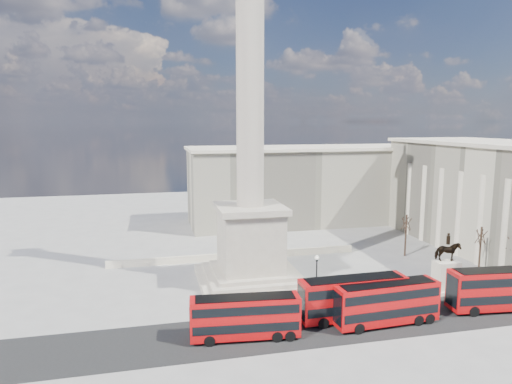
{
  "coord_description": "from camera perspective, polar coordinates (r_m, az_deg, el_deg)",
  "views": [
    {
      "loc": [
        -12.83,
        -53.68,
        21.9
      ],
      "look_at": [
        0.35,
        3.09,
        12.91
      ],
      "focal_mm": 32.0,
      "sensor_mm": 36.0,
      "label": 1
    }
  ],
  "objects": [
    {
      "name": "red_bus_b",
      "position": [
        53.04,
        12.09,
        -12.8
      ],
      "size": [
        12.16,
        3.04,
        4.91
      ],
      "rotation": [
        0.0,
        0.0,
        0.02
      ],
      "color": "#B5090B",
      "rests_on": "ground"
    },
    {
      "name": "pedestrian_crossing",
      "position": [
        63.36,
        17.73,
        -11.14
      ],
      "size": [
        0.64,
        0.98,
        1.54
      ],
      "primitive_type": "imported",
      "rotation": [
        0.0,
        0.0,
        1.89
      ],
      "color": "black",
      "rests_on": "ground"
    },
    {
      "name": "red_bus_c",
      "position": [
        52.78,
        16.04,
        -13.15
      ],
      "size": [
        11.88,
        3.35,
        4.76
      ],
      "rotation": [
        0.0,
        0.0,
        0.05
      ],
      "color": "#B5090B",
      "rests_on": "ground"
    },
    {
      "name": "red_bus_d",
      "position": [
        61.45,
        28.35,
        -10.61
      ],
      "size": [
        12.5,
        4.01,
        4.98
      ],
      "rotation": [
        0.0,
        0.0,
        -0.1
      ],
      "color": "#B5090B",
      "rests_on": "ground"
    },
    {
      "name": "bare_tree_near",
      "position": [
        74.01,
        26.33,
        -4.82
      ],
      "size": [
        1.65,
        1.65,
        7.21
      ],
      "rotation": [
        0.0,
        0.0,
        0.32
      ],
      "color": "#332319",
      "rests_on": "ground"
    },
    {
      "name": "equestrian_statue",
      "position": [
        64.62,
        22.68,
        -9.19
      ],
      "size": [
        3.75,
        2.82,
        7.88
      ],
      "color": "beige",
      "rests_on": "ground"
    },
    {
      "name": "pedestrian_walking",
      "position": [
        59.47,
        17.15,
        -12.32
      ],
      "size": [
        0.73,
        0.57,
        1.78
      ],
      "primitive_type": "imported",
      "rotation": [
        0.0,
        0.0,
        -0.24
      ],
      "color": "black",
      "rests_on": "ground"
    },
    {
      "name": "bare_tree_far",
      "position": [
        78.47,
        18.29,
        -3.57
      ],
      "size": [
        1.78,
        1.78,
        7.27
      ],
      "rotation": [
        0.0,
        0.0,
        0.3
      ],
      "color": "#332319",
      "rests_on": "ground"
    },
    {
      "name": "red_bus_a",
      "position": [
        47.88,
        -1.28,
        -15.32
      ],
      "size": [
        11.28,
        3.59,
        4.49
      ],
      "rotation": [
        0.0,
        0.0,
        -0.1
      ],
      "color": "#B5090B",
      "rests_on": "ground"
    },
    {
      "name": "victorian_lamp",
      "position": [
        57.19,
        7.58,
        -10.18
      ],
      "size": [
        0.5,
        0.5,
        5.78
      ],
      "rotation": [
        0.0,
        0.0,
        -0.38
      ],
      "color": "black",
      "rests_on": "ground"
    },
    {
      "name": "ground",
      "position": [
        59.38,
        0.36,
        -12.87
      ],
      "size": [
        180.0,
        180.0,
        0.0
      ],
      "primitive_type": "plane",
      "color": "#989690",
      "rests_on": "ground"
    },
    {
      "name": "balustrade_wall",
      "position": [
        74.0,
        -2.55,
        -8.01
      ],
      "size": [
        40.0,
        0.6,
        1.1
      ],
      "primitive_type": "cube",
      "color": "beige",
      "rests_on": "ground"
    },
    {
      "name": "building_northeast",
      "position": [
        100.19,
        6.19,
        0.94
      ],
      "size": [
        51.0,
        17.0,
        16.6
      ],
      "color": "beige",
      "rests_on": "ground"
    },
    {
      "name": "asphalt_road",
      "position": [
        52.01,
        8.63,
        -16.23
      ],
      "size": [
        120.0,
        9.0,
        0.01
      ],
      "primitive_type": "cube",
      "color": "#242424",
      "rests_on": "ground"
    },
    {
      "name": "nelsons_column",
      "position": [
        60.73,
        -0.73,
        0.27
      ],
      "size": [
        14.0,
        14.0,
        49.85
      ],
      "color": "#B9AE9A",
      "rests_on": "ground"
    },
    {
      "name": "building_east",
      "position": [
        86.93,
        28.84,
        -0.64
      ],
      "size": [
        19.0,
        46.0,
        18.6
      ],
      "color": "beige",
      "rests_on": "ground"
    },
    {
      "name": "bare_tree_mid",
      "position": [
        74.16,
        29.39,
        -5.35
      ],
      "size": [
        1.76,
        1.76,
        6.67
      ],
      "rotation": [
        0.0,
        0.0,
        0.41
      ],
      "color": "#332319",
      "rests_on": "ground"
    },
    {
      "name": "pedestrian_standing",
      "position": [
        69.77,
        26.46,
        -9.69
      ],
      "size": [
        0.97,
        0.81,
        1.8
      ],
      "primitive_type": "imported",
      "rotation": [
        0.0,
        0.0,
        3.3
      ],
      "color": "black",
      "rests_on": "ground"
    }
  ]
}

